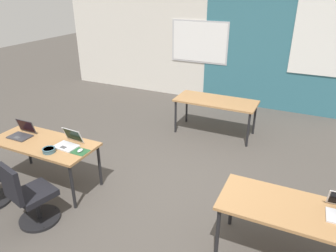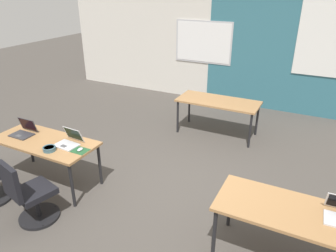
% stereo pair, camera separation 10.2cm
% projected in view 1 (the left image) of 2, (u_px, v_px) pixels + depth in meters
% --- Properties ---
extents(ground_plane, '(24.00, 24.00, 0.00)m').
position_uv_depth(ground_plane, '(169.00, 191.00, 4.71)').
color(ground_plane, '#47423D').
extents(back_wall_assembly, '(10.00, 0.27, 2.80)m').
position_uv_depth(back_wall_assembly, '(244.00, 48.00, 7.55)').
color(back_wall_assembly, silver).
rests_on(back_wall_assembly, ground).
extents(desk_near_left, '(1.60, 0.70, 0.72)m').
position_uv_depth(desk_near_left, '(44.00, 145.00, 4.62)').
color(desk_near_left, '#A37547').
rests_on(desk_near_left, ground).
extents(desk_near_right, '(1.60, 0.70, 0.72)m').
position_uv_depth(desk_near_right, '(297.00, 214.00, 3.26)').
color(desk_near_right, '#A37547').
rests_on(desk_near_right, ground).
extents(desk_far_center, '(1.60, 0.70, 0.72)m').
position_uv_depth(desk_far_center, '(216.00, 103.00, 6.24)').
color(desk_far_center, '#A37547').
rests_on(desk_far_center, ground).
extents(laptop_near_left_inner, '(0.35, 0.33, 0.23)m').
position_uv_depth(laptop_near_left_inner, '(68.00, 142.00, 4.48)').
color(laptop_near_left_inner, silver).
rests_on(laptop_near_left_inner, desk_near_left).
extents(mousepad_near_left_inner, '(0.22, 0.19, 0.00)m').
position_uv_depth(mousepad_near_left_inner, '(80.00, 152.00, 4.33)').
color(mousepad_near_left_inner, '#23512D').
rests_on(mousepad_near_left_inner, desk_near_left).
extents(mouse_near_left_inner, '(0.06, 0.10, 0.03)m').
position_uv_depth(mouse_near_left_inner, '(80.00, 150.00, 4.32)').
color(mouse_near_left_inner, silver).
rests_on(mouse_near_left_inner, mousepad_near_left_inner).
extents(chair_near_left_inner, '(0.54, 0.59, 0.92)m').
position_uv_depth(chair_near_left_inner, '(30.00, 199.00, 3.93)').
color(chair_near_left_inner, black).
rests_on(chair_near_left_inner, ground).
extents(laptop_near_left_end, '(0.33, 0.29, 0.23)m').
position_uv_depth(laptop_near_left_end, '(22.00, 133.00, 4.75)').
color(laptop_near_left_end, '#333338').
rests_on(laptop_near_left_end, desk_near_left).
extents(snack_bowl, '(0.18, 0.18, 0.06)m').
position_uv_depth(snack_bowl, '(49.00, 150.00, 4.30)').
color(snack_bowl, '#3D6070').
rests_on(snack_bowl, desk_near_left).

